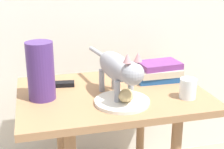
% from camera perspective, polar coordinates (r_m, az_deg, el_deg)
% --- Properties ---
extents(side_table, '(0.81, 0.58, 0.62)m').
position_cam_1_polar(side_table, '(1.46, -0.00, -6.31)').
color(side_table, '#9E724C').
rests_on(side_table, ground).
extents(plate, '(0.22, 0.22, 0.01)m').
position_cam_1_polar(plate, '(1.31, 1.79, -4.80)').
color(plate, silver).
rests_on(plate, side_table).
extents(bread_roll, '(0.09, 0.10, 0.05)m').
position_cam_1_polar(bread_roll, '(1.29, 2.52, -3.68)').
color(bread_roll, '#E0BC7A').
rests_on(bread_roll, plate).
extents(cat, '(0.14, 0.47, 0.23)m').
position_cam_1_polar(cat, '(1.31, 1.12, 1.08)').
color(cat, '#99999E').
rests_on(cat, side_table).
extents(book_stack, '(0.22, 0.15, 0.09)m').
position_cam_1_polar(book_stack, '(1.57, 8.22, 0.54)').
color(book_stack, '#1E4C8C').
rests_on(book_stack, side_table).
extents(green_vase, '(0.11, 0.11, 0.24)m').
position_cam_1_polar(green_vase, '(1.35, -12.46, 0.64)').
color(green_vase, '#4C2D72').
rests_on(green_vase, side_table).
extents(candle_jar, '(0.07, 0.07, 0.08)m').
position_cam_1_polar(candle_jar, '(1.38, 13.22, -2.58)').
color(candle_jar, silver).
rests_on(candle_jar, side_table).
extents(tv_remote, '(0.15, 0.06, 0.02)m').
position_cam_1_polar(tv_remote, '(1.50, -9.51, -1.71)').
color(tv_remote, black).
rests_on(tv_remote, side_table).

